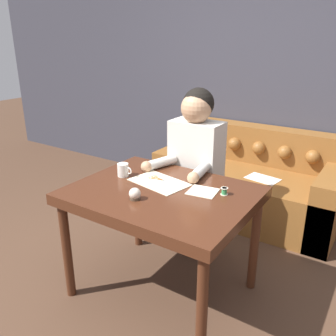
% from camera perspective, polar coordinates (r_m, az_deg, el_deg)
% --- Properties ---
extents(ground_plane, '(16.00, 16.00, 0.00)m').
position_cam_1_polar(ground_plane, '(2.54, -3.37, -20.33)').
color(ground_plane, '#4C3323').
extents(wall_back, '(8.00, 0.06, 2.60)m').
position_cam_1_polar(wall_back, '(3.77, 15.53, 14.26)').
color(wall_back, '#383842').
rests_on(wall_back, ground_plane).
extents(dining_table, '(1.12, 0.87, 0.76)m').
position_cam_1_polar(dining_table, '(2.25, -0.99, -5.54)').
color(dining_table, '#472314').
rests_on(dining_table, ground_plane).
extents(couch, '(1.67, 0.88, 0.81)m').
position_cam_1_polar(couch, '(3.58, 13.06, -2.49)').
color(couch, brown).
rests_on(couch, ground_plane).
extents(person, '(0.46, 0.55, 1.32)m').
position_cam_1_polar(person, '(2.73, 4.39, -0.54)').
color(person, '#33281E').
rests_on(person, ground_plane).
extents(pattern_paper_main, '(0.42, 0.31, 0.00)m').
position_cam_1_polar(pattern_paper_main, '(2.33, -1.41, -2.29)').
color(pattern_paper_main, beige).
rests_on(pattern_paper_main, dining_table).
extents(pattern_paper_offcut, '(0.20, 0.19, 0.00)m').
position_cam_1_polar(pattern_paper_offcut, '(2.20, 5.57, -3.77)').
color(pattern_paper_offcut, beige).
rests_on(pattern_paper_offcut, dining_table).
extents(scissors, '(0.25, 0.09, 0.01)m').
position_cam_1_polar(scissors, '(2.37, -1.37, -1.85)').
color(scissors, silver).
rests_on(scissors, dining_table).
extents(mug, '(0.11, 0.08, 0.09)m').
position_cam_1_polar(mug, '(2.44, -7.19, -0.31)').
color(mug, silver).
rests_on(mug, dining_table).
extents(thread_spool, '(0.04, 0.04, 0.05)m').
position_cam_1_polar(thread_spool, '(2.17, 9.01, -3.70)').
color(thread_spool, '#338C4C').
rests_on(thread_spool, dining_table).
extents(pin_cushion, '(0.07, 0.07, 0.07)m').
position_cam_1_polar(pin_cushion, '(2.09, -5.34, -4.20)').
color(pin_cushion, '#4C3828').
rests_on(pin_cushion, dining_table).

